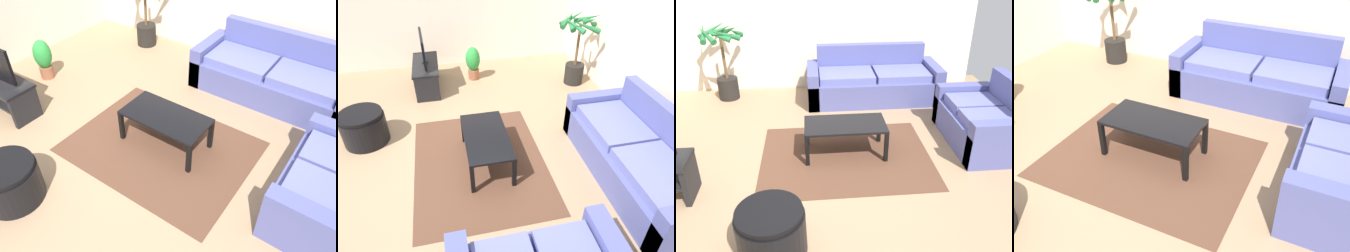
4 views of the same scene
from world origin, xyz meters
The scene contains 6 objects.
ground_plane centered at (0.00, 0.00, 0.00)m, with size 6.60×6.60×0.00m, color #937556.
couch_main centered at (1.00, 2.28, 0.30)m, with size 2.27×0.90×0.90m.
couch_loveseat centered at (2.28, 0.65, 0.30)m, with size 0.90×1.42×0.90m.
coffee_table centered at (0.34, 0.53, 0.38)m, with size 1.05×0.55×0.44m.
area_rug centered at (0.34, 0.43, 0.00)m, with size 2.20×1.70×0.01m, color #513323.
potted_palm centered at (-1.55, 2.54, 0.63)m, with size 0.76×0.78×1.32m.
Camera 4 is at (2.01, -2.24, 2.47)m, focal length 38.66 mm.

